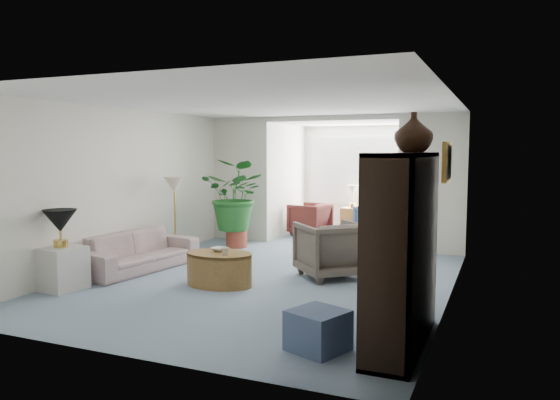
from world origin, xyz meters
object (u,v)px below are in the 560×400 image
at_px(wingback_chair, 331,249).
at_px(entertainment_cabinet, 402,250).
at_px(table_lamp, 60,221).
at_px(sunroom_chair_maroon, 310,219).
at_px(cabinet_urn, 414,132).
at_px(coffee_cup, 225,251).
at_px(coffee_bowl, 219,249).
at_px(sunroom_chair_blue, 378,222).
at_px(end_table, 62,268).
at_px(ottoman, 318,330).
at_px(floor_lamp, 174,185).
at_px(side_table_dark, 383,256).
at_px(plant_pot, 237,239).
at_px(sofa, 139,251).
at_px(framed_picture, 448,162).
at_px(sunroom_table, 352,220).
at_px(coffee_table, 219,269).

distance_m(wingback_chair, entertainment_cabinet, 2.80).
relative_size(table_lamp, sunroom_chair_maroon, 0.57).
relative_size(table_lamp, cabinet_urn, 1.10).
relative_size(table_lamp, coffee_cup, 4.19).
bearing_deg(entertainment_cabinet, coffee_bowl, 153.10).
bearing_deg(sunroom_chair_blue, end_table, 162.91).
height_order(table_lamp, sunroom_chair_maroon, table_lamp).
relative_size(coffee_bowl, ottoman, 0.46).
relative_size(floor_lamp, entertainment_cabinet, 0.20).
relative_size(floor_lamp, coffee_bowl, 1.67).
relative_size(side_table_dark, entertainment_cabinet, 0.34).
relative_size(ottoman, sunroom_chair_maroon, 0.61).
bearing_deg(coffee_bowl, coffee_cup, -45.00).
distance_m(table_lamp, plant_pot, 3.82).
bearing_deg(sunroom_chair_maroon, sofa, -5.83).
distance_m(side_table_dark, sunroom_chair_maroon, 3.97).
distance_m(table_lamp, coffee_cup, 2.20).
height_order(framed_picture, end_table, framed_picture).
distance_m(wingback_chair, side_table_dark, 0.77).
height_order(floor_lamp, ottoman, floor_lamp).
bearing_deg(ottoman, sunroom_chair_blue, 97.63).
bearing_deg(sofa, sunroom_table, -14.30).
xyz_separation_m(framed_picture, sunroom_chair_maroon, (-3.26, 4.26, -1.35)).
bearing_deg(ottoman, floor_lamp, 139.37).
distance_m(wingback_chair, cabinet_urn, 2.84).
bearing_deg(end_table, entertainment_cabinet, -3.65).
bearing_deg(cabinet_urn, side_table_dark, 108.97).
bearing_deg(cabinet_urn, sunroom_chair_blue, 105.82).
xyz_separation_m(sunroom_chair_maroon, sunroom_table, (0.75, 0.75, -0.07)).
xyz_separation_m(table_lamp, plant_pot, (0.69, 3.68, -0.76)).
height_order(end_table, coffee_bowl, end_table).
bearing_deg(side_table_dark, coffee_cup, -141.21).
distance_m(sofa, coffee_bowl, 1.59).
relative_size(coffee_bowl, sunroom_chair_maroon, 0.28).
xyz_separation_m(end_table, wingback_chair, (3.07, 2.06, 0.12)).
distance_m(coffee_bowl, side_table_dark, 2.37).
bearing_deg(coffee_table, sunroom_chair_blue, 75.74).
xyz_separation_m(framed_picture, side_table_dark, (-0.97, 1.01, -1.39)).
xyz_separation_m(coffee_table, coffee_bowl, (-0.05, 0.10, 0.25)).
xyz_separation_m(floor_lamp, ottoman, (3.69, -3.16, -1.06)).
bearing_deg(sunroom_chair_maroon, floor_lamp, -11.98).
height_order(coffee_table, entertainment_cabinet, entertainment_cabinet).
height_order(coffee_bowl, ottoman, coffee_bowl).
relative_size(end_table, side_table_dark, 0.91).
height_order(sunroom_chair_maroon, sunroom_table, sunroom_chair_maroon).
xyz_separation_m(coffee_bowl, sunroom_chair_maroon, (-0.28, 4.50, -0.13)).
bearing_deg(wingback_chair, cabinet_urn, 85.41).
height_order(end_table, table_lamp, table_lamp).
bearing_deg(coffee_cup, ottoman, -41.25).
xyz_separation_m(framed_picture, sunroom_chair_blue, (-1.76, 4.26, -1.34)).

